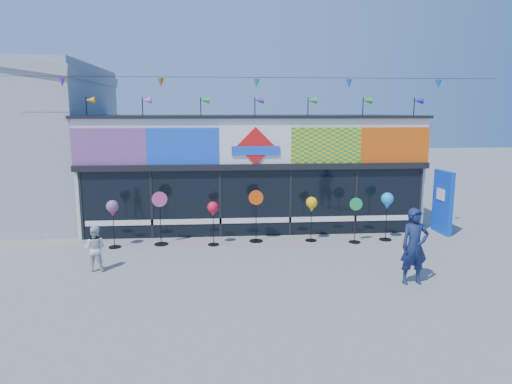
{
  "coord_description": "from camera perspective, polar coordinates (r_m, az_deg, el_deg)",
  "views": [
    {
      "loc": [
        -1.21,
        -11.81,
        4.24
      ],
      "look_at": [
        -0.1,
        2.0,
        1.78
      ],
      "focal_mm": 32.0,
      "sensor_mm": 36.0,
      "label": 1
    }
  ],
  "objects": [
    {
      "name": "spinner_3",
      "position": [
        14.93,
        0.01,
        -2.84
      ],
      "size": [
        0.48,
        0.44,
        1.72
      ],
      "color": "black",
      "rests_on": "ground"
    },
    {
      "name": "kite_shop",
      "position": [
        17.92,
        -0.71,
        3.02
      ],
      "size": [
        16.0,
        5.7,
        5.31
      ],
      "color": "white",
      "rests_on": "ground"
    },
    {
      "name": "child",
      "position": [
        13.05,
        -19.49,
        -6.65
      ],
      "size": [
        0.63,
        0.4,
        1.24
      ],
      "primitive_type": "imported",
      "rotation": [
        0.0,
        0.0,
        3.05
      ],
      "color": "silver",
      "rests_on": "ground"
    },
    {
      "name": "adult_man",
      "position": [
        11.98,
        19.19,
        -6.44
      ],
      "size": [
        0.72,
        0.49,
        1.91
      ],
      "primitive_type": "imported",
      "rotation": [
        0.0,
        0.0,
        0.05
      ],
      "color": "#162246",
      "rests_on": "ground"
    },
    {
      "name": "spinner_6",
      "position": [
        15.63,
        16.07,
        -1.23
      ],
      "size": [
        0.41,
        0.41,
        1.61
      ],
      "color": "black",
      "rests_on": "ground"
    },
    {
      "name": "spinner_4",
      "position": [
        15.05,
        6.97,
        -1.72
      ],
      "size": [
        0.38,
        0.38,
        1.49
      ],
      "color": "black",
      "rests_on": "ground"
    },
    {
      "name": "spinner_0",
      "position": [
        14.88,
        -17.48,
        -2.13
      ],
      "size": [
        0.39,
        0.39,
        1.52
      ],
      "color": "black",
      "rests_on": "ground"
    },
    {
      "name": "spinner_2",
      "position": [
        14.54,
        -5.4,
        -2.3
      ],
      "size": [
        0.36,
        0.36,
        1.42
      ],
      "color": "black",
      "rests_on": "ground"
    },
    {
      "name": "spinner_5",
      "position": [
        15.18,
        12.33,
        -3.32
      ],
      "size": [
        0.42,
        0.38,
        1.49
      ],
      "color": "black",
      "rests_on": "ground"
    },
    {
      "name": "spinner_1",
      "position": [
        14.89,
        -11.88,
        -3.07
      ],
      "size": [
        0.47,
        0.44,
        1.73
      ],
      "color": "black",
      "rests_on": "ground"
    },
    {
      "name": "ground",
      "position": [
        12.6,
        1.18,
        -9.61
      ],
      "size": [
        80.0,
        80.0,
        0.0
      ],
      "primitive_type": "plane",
      "color": "slate",
      "rests_on": "ground"
    },
    {
      "name": "blue_sign",
      "position": [
        17.25,
        22.3,
        -1.16
      ],
      "size": [
        0.23,
        1.11,
        2.21
      ],
      "rotation": [
        0.0,
        0.0,
        0.05
      ],
      "color": "blue",
      "rests_on": "ground"
    }
  ]
}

